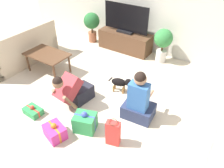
# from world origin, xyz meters

# --- Properties ---
(ground_plane) EXTENTS (16.00, 16.00, 0.00)m
(ground_plane) POSITION_xyz_m (0.00, 0.00, 0.00)
(ground_plane) COLOR beige
(wall_back) EXTENTS (8.40, 0.06, 2.60)m
(wall_back) POSITION_xyz_m (0.00, 2.63, 1.30)
(wall_back) COLOR beige
(wall_back) RESTS_ON ground_plane
(sofa_left) EXTENTS (0.84, 1.79, 0.85)m
(sofa_left) POSITION_xyz_m (-2.43, 0.40, 0.30)
(sofa_left) COLOR #C6B293
(sofa_left) RESTS_ON ground_plane
(coffee_table) EXTENTS (0.94, 0.58, 0.45)m
(coffee_table) POSITION_xyz_m (-1.52, 0.45, 0.40)
(coffee_table) COLOR brown
(coffee_table) RESTS_ON ground_plane
(tv_console) EXTENTS (1.39, 0.48, 0.49)m
(tv_console) POSITION_xyz_m (-0.64, 2.32, 0.25)
(tv_console) COLOR brown
(tv_console) RESTS_ON ground_plane
(tv) EXTENTS (1.21, 0.20, 0.71)m
(tv) POSITION_xyz_m (-0.64, 2.32, 0.81)
(tv) COLOR black
(tv) RESTS_ON tv_console
(potted_plant_back_left) EXTENTS (0.44, 0.44, 0.82)m
(potted_plant_back_left) POSITION_xyz_m (-1.68, 2.27, 0.53)
(potted_plant_back_left) COLOR #A36042
(potted_plant_back_left) RESTS_ON ground_plane
(potted_plant_back_right) EXTENTS (0.43, 0.43, 0.82)m
(potted_plant_back_right) POSITION_xyz_m (0.41, 2.27, 0.52)
(potted_plant_back_right) COLOR beige
(potted_plant_back_right) RESTS_ON ground_plane
(person_kneeling) EXTENTS (0.40, 0.79, 0.75)m
(person_kneeling) POSITION_xyz_m (-0.29, -0.12, 0.32)
(person_kneeling) COLOR #23232D
(person_kneeling) RESTS_ON ground_plane
(person_sitting) EXTENTS (0.55, 0.51, 0.94)m
(person_sitting) POSITION_xyz_m (0.84, 0.24, 0.34)
(person_sitting) COLOR #283351
(person_sitting) RESTS_ON ground_plane
(dog) EXTENTS (0.49, 0.22, 0.33)m
(dog) POSITION_xyz_m (0.24, 0.69, 0.22)
(dog) COLOR black
(dog) RESTS_ON ground_plane
(gift_box_a) EXTENTS (0.40, 0.35, 0.29)m
(gift_box_a) POSITION_xyz_m (-0.02, -0.86, 0.11)
(gift_box_a) COLOR #CC3389
(gift_box_a) RESTS_ON ground_plane
(gift_box_b) EXTENTS (0.33, 0.24, 0.18)m
(gift_box_b) POSITION_xyz_m (-0.73, -0.70, 0.06)
(gift_box_b) COLOR #2D934C
(gift_box_b) RESTS_ON ground_plane
(gift_box_c) EXTENTS (0.41, 0.38, 0.37)m
(gift_box_c) POSITION_xyz_m (0.27, -0.48, 0.15)
(gift_box_c) COLOR #2D934C
(gift_box_c) RESTS_ON ground_plane
(gift_bag_a) EXTENTS (0.23, 0.16, 0.45)m
(gift_bag_a) POSITION_xyz_m (0.80, -0.47, 0.22)
(gift_bag_a) COLOR red
(gift_bag_a) RESTS_ON ground_plane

